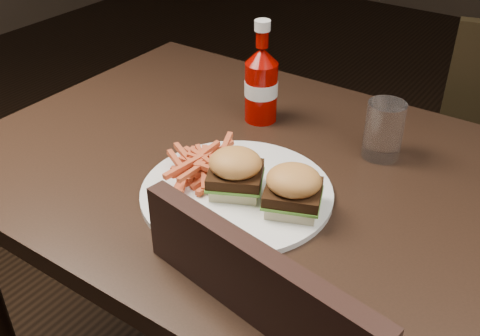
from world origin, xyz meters
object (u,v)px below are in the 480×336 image
Objects in this scene: dining_table at (276,180)px; tumbler at (384,131)px; plate at (237,192)px; ketchup_bottle at (261,94)px.

tumbler is at bearing 50.20° from dining_table.
plate is at bearing -120.34° from tumbler.
tumbler reaches higher than dining_table.
ketchup_bottle reaches higher than tumbler.
ketchup_bottle is at bearing 114.41° from plate.
ketchup_bottle is 0.27m from tumbler.
plate is at bearing -100.83° from dining_table.
dining_table is 10.53× the size of tumbler.
tumbler is (0.15, 0.26, 0.05)m from plate.
dining_table is at bearing -48.65° from ketchup_bottle.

